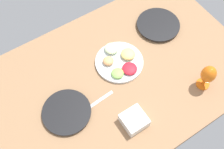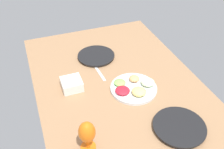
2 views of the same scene
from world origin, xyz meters
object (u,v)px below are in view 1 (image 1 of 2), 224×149
at_px(dinner_plate_right, 158,25).
at_px(fruit_platter, 120,61).
at_px(square_bowl_white, 134,120).
at_px(hurricane_glass_orange, 208,75).
at_px(dinner_plate_left, 67,112).

xyz_separation_m(dinner_plate_right, fruit_platter, (-0.37, -0.10, 0.01)).
bearing_deg(square_bowl_white, dinner_plate_right, 41.17).
bearing_deg(hurricane_glass_orange, fruit_platter, 129.18).
height_order(dinner_plate_right, fruit_platter, fruit_platter).
bearing_deg(dinner_plate_right, square_bowl_white, -138.83).
relative_size(fruit_platter, square_bowl_white, 2.34).
height_order(dinner_plate_left, square_bowl_white, square_bowl_white).
xyz_separation_m(dinner_plate_left, hurricane_glass_orange, (0.75, -0.28, 0.10)).
xyz_separation_m(dinner_plate_right, hurricane_glass_orange, (-0.05, -0.49, 0.10)).
bearing_deg(dinner_plate_left, dinner_plate_right, 14.70).
relative_size(dinner_plate_left, hurricane_glass_orange, 1.52).
distance_m(dinner_plate_left, hurricane_glass_orange, 0.80).
bearing_deg(square_bowl_white, dinner_plate_left, 138.17).
bearing_deg(dinner_plate_left, hurricane_glass_orange, -20.43).
distance_m(dinner_plate_right, square_bowl_white, 0.70).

